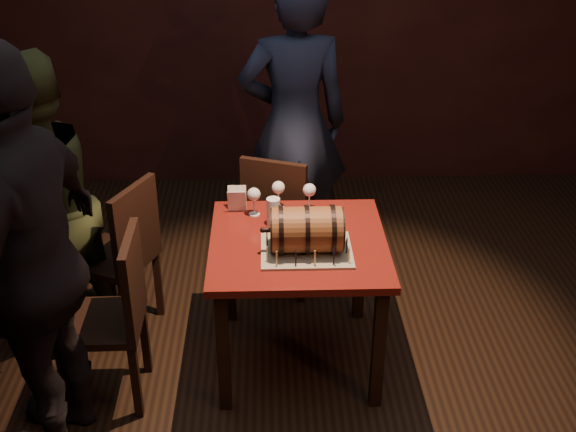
{
  "coord_description": "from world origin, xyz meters",
  "views": [
    {
      "loc": [
        -0.13,
        -3.01,
        2.59
      ],
      "look_at": [
        -0.04,
        0.05,
        0.95
      ],
      "focal_mm": 45.0,
      "sensor_mm": 36.0,
      "label": 1
    }
  ],
  "objects_px": {
    "barrel_cake": "(307,230)",
    "chair_left_rear": "(124,250)",
    "wine_glass_mid": "(278,189)",
    "person_left_front": "(31,266)",
    "wine_glass_right": "(309,191)",
    "chair_left_front": "(116,310)",
    "chair_back": "(279,216)",
    "person_left_rear": "(38,210)",
    "pub_table": "(298,259)",
    "pint_of_ale": "(273,212)",
    "wine_glass_left": "(254,196)",
    "person_back": "(294,125)"
  },
  "relations": [
    {
      "from": "wine_glass_right",
      "to": "person_left_front",
      "type": "distance_m",
      "value": 1.52
    },
    {
      "from": "wine_glass_left",
      "to": "chair_left_rear",
      "type": "xyz_separation_m",
      "value": [
        -0.74,
        0.03,
        -0.35
      ]
    },
    {
      "from": "person_left_rear",
      "to": "chair_left_front",
      "type": "bearing_deg",
      "value": 67.08
    },
    {
      "from": "chair_left_rear",
      "to": "person_left_rear",
      "type": "bearing_deg",
      "value": -165.65
    },
    {
      "from": "wine_glass_right",
      "to": "chair_back",
      "type": "relative_size",
      "value": 0.17
    },
    {
      "from": "barrel_cake",
      "to": "chair_left_rear",
      "type": "bearing_deg",
      "value": 156.85
    },
    {
      "from": "wine_glass_left",
      "to": "chair_back",
      "type": "xyz_separation_m",
      "value": [
        0.14,
        0.4,
        -0.35
      ]
    },
    {
      "from": "person_left_front",
      "to": "wine_glass_right",
      "type": "bearing_deg",
      "value": 135.85
    },
    {
      "from": "wine_glass_left",
      "to": "pint_of_ale",
      "type": "bearing_deg",
      "value": -46.38
    },
    {
      "from": "wine_glass_mid",
      "to": "person_left_front",
      "type": "bearing_deg",
      "value": -138.78
    },
    {
      "from": "wine_glass_left",
      "to": "pint_of_ale",
      "type": "distance_m",
      "value": 0.15
    },
    {
      "from": "person_left_rear",
      "to": "pint_of_ale",
      "type": "bearing_deg",
      "value": 111.41
    },
    {
      "from": "wine_glass_left",
      "to": "pint_of_ale",
      "type": "xyz_separation_m",
      "value": [
        0.1,
        -0.11,
        -0.05
      ]
    },
    {
      "from": "barrel_cake",
      "to": "person_left_front",
      "type": "height_order",
      "value": "person_left_front"
    },
    {
      "from": "barrel_cake",
      "to": "chair_back",
      "type": "relative_size",
      "value": 0.44
    },
    {
      "from": "pub_table",
      "to": "wine_glass_mid",
      "type": "height_order",
      "value": "wine_glass_mid"
    },
    {
      "from": "chair_back",
      "to": "chair_left_rear",
      "type": "xyz_separation_m",
      "value": [
        -0.88,
        -0.37,
        0.0
      ]
    },
    {
      "from": "pint_of_ale",
      "to": "person_left_rear",
      "type": "xyz_separation_m",
      "value": [
        -1.23,
        0.04,
        0.01
      ]
    },
    {
      "from": "barrel_cake",
      "to": "chair_back",
      "type": "xyz_separation_m",
      "value": [
        -0.12,
        0.8,
        -0.35
      ]
    },
    {
      "from": "barrel_cake",
      "to": "wine_glass_right",
      "type": "bearing_deg",
      "value": 84.92
    },
    {
      "from": "pub_table",
      "to": "pint_of_ale",
      "type": "distance_m",
      "value": 0.28
    },
    {
      "from": "pub_table",
      "to": "wine_glass_mid",
      "type": "xyz_separation_m",
      "value": [
        -0.09,
        0.36,
        0.23
      ]
    },
    {
      "from": "wine_glass_mid",
      "to": "pint_of_ale",
      "type": "relative_size",
      "value": 1.07
    },
    {
      "from": "pub_table",
      "to": "wine_glass_left",
      "type": "relative_size",
      "value": 5.59
    },
    {
      "from": "barrel_cake",
      "to": "person_left_rear",
      "type": "distance_m",
      "value": 1.43
    },
    {
      "from": "person_left_rear",
      "to": "chair_back",
      "type": "bearing_deg",
      "value": 133.45
    },
    {
      "from": "barrel_cake",
      "to": "person_left_rear",
      "type": "relative_size",
      "value": 0.24
    },
    {
      "from": "barrel_cake",
      "to": "pint_of_ale",
      "type": "bearing_deg",
      "value": 118.99
    },
    {
      "from": "wine_glass_mid",
      "to": "chair_left_front",
      "type": "bearing_deg",
      "value": -142.42
    },
    {
      "from": "barrel_cake",
      "to": "chair_left_front",
      "type": "xyz_separation_m",
      "value": [
        -0.94,
        -0.15,
        -0.35
      ]
    },
    {
      "from": "chair_left_front",
      "to": "wine_glass_left",
      "type": "bearing_deg",
      "value": 38.8
    },
    {
      "from": "wine_glass_mid",
      "to": "chair_left_rear",
      "type": "relative_size",
      "value": 0.17
    },
    {
      "from": "person_left_rear",
      "to": "wine_glass_left",
      "type": "bearing_deg",
      "value": 116.67
    },
    {
      "from": "pub_table",
      "to": "wine_glass_left",
      "type": "bearing_deg",
      "value": 128.51
    },
    {
      "from": "wine_glass_mid",
      "to": "chair_left_front",
      "type": "height_order",
      "value": "chair_left_front"
    },
    {
      "from": "barrel_cake",
      "to": "chair_back",
      "type": "distance_m",
      "value": 0.88
    },
    {
      "from": "chair_back",
      "to": "wine_glass_mid",
      "type": "bearing_deg",
      "value": -91.8
    },
    {
      "from": "pub_table",
      "to": "chair_back",
      "type": "height_order",
      "value": "chair_back"
    },
    {
      "from": "wine_glass_left",
      "to": "pub_table",
      "type": "bearing_deg",
      "value": -51.49
    },
    {
      "from": "wine_glass_left",
      "to": "chair_left_rear",
      "type": "relative_size",
      "value": 0.17
    },
    {
      "from": "barrel_cake",
      "to": "person_back",
      "type": "xyz_separation_m",
      "value": [
        -0.01,
        1.21,
        0.08
      ]
    },
    {
      "from": "barrel_cake",
      "to": "wine_glass_right",
      "type": "distance_m",
      "value": 0.44
    },
    {
      "from": "barrel_cake",
      "to": "chair_left_rear",
      "type": "height_order",
      "value": "barrel_cake"
    },
    {
      "from": "wine_glass_mid",
      "to": "chair_back",
      "type": "distance_m",
      "value": 0.47
    },
    {
      "from": "pint_of_ale",
      "to": "chair_back",
      "type": "relative_size",
      "value": 0.16
    },
    {
      "from": "wine_glass_right",
      "to": "chair_left_front",
      "type": "distance_m",
      "value": 1.19
    },
    {
      "from": "wine_glass_mid",
      "to": "person_left_front",
      "type": "distance_m",
      "value": 1.41
    },
    {
      "from": "wine_glass_left",
      "to": "person_left_rear",
      "type": "relative_size",
      "value": 0.1
    },
    {
      "from": "wine_glass_right",
      "to": "person_left_rear",
      "type": "relative_size",
      "value": 0.1
    },
    {
      "from": "barrel_cake",
      "to": "person_left_rear",
      "type": "xyz_separation_m",
      "value": [
        -1.39,
        0.33,
        -0.04
      ]
    }
  ]
}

